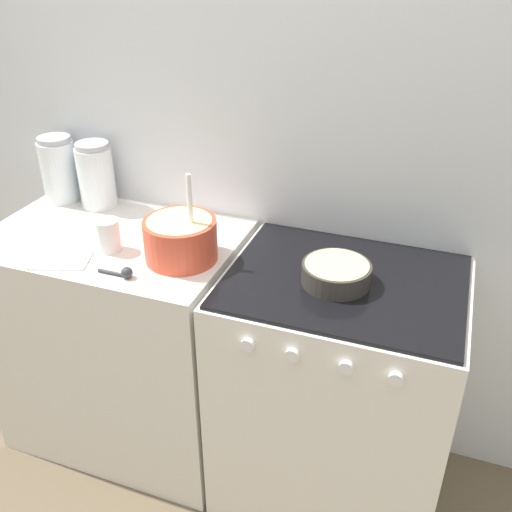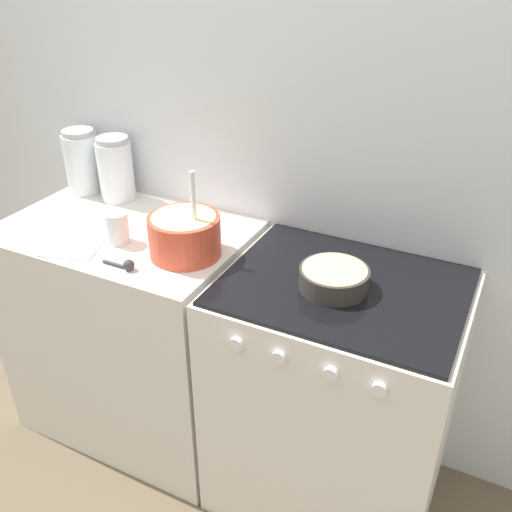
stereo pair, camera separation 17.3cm
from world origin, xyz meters
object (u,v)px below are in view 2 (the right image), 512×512
object	(u,v)px
tin_can	(117,228)
mixing_bowl	(185,233)
stove	(334,397)
storage_jar_left	(83,166)
storage_jar_middle	(116,173)
baking_pan	(334,278)

from	to	relation	value
tin_can	mixing_bowl	bearing A→B (deg)	7.08
stove	tin_can	distance (m)	0.92
storage_jar_left	tin_can	size ratio (longest dim) A/B	2.33
stove	storage_jar_middle	bearing A→B (deg)	168.40
baking_pan	storage_jar_middle	distance (m)	1.00
storage_jar_left	storage_jar_middle	xyz separation A→B (m)	(0.16, -0.00, -0.00)
stove	baking_pan	bearing A→B (deg)	-129.46
storage_jar_left	storage_jar_middle	bearing A→B (deg)	-0.00
stove	tin_can	bearing A→B (deg)	-173.72
baking_pan	storage_jar_left	distance (m)	1.16
stove	baking_pan	distance (m)	0.48
storage_jar_middle	storage_jar_left	bearing A→B (deg)	180.00
stove	storage_jar_left	xyz separation A→B (m)	(-1.16, 0.20, 0.55)
mixing_bowl	stove	bearing A→B (deg)	5.90
stove	storage_jar_middle	xyz separation A→B (m)	(-0.99, 0.20, 0.55)
tin_can	stove	bearing A→B (deg)	6.28
stove	mixing_bowl	xyz separation A→B (m)	(-0.52, -0.05, 0.52)
baking_pan	tin_can	distance (m)	0.74
baking_pan	storage_jar_middle	world-z (taller)	storage_jar_middle
baking_pan	tin_can	size ratio (longest dim) A/B	1.91
storage_jar_middle	tin_can	xyz separation A→B (m)	(0.23, -0.29, -0.05)
mixing_bowl	storage_jar_middle	bearing A→B (deg)	151.48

